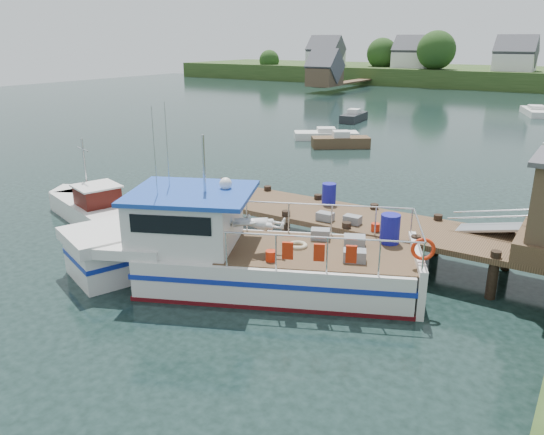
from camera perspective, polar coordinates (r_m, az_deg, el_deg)
The scene contains 8 objects.
ground_plane at distance 21.37m, azimuth 4.42°, elevation -2.67°, with size 160.00×160.00×0.00m, color black.
dock at distance 18.70m, azimuth 22.49°, elevation 0.05°, with size 16.60×3.00×4.78m.
lobster_boat at distance 17.48m, azimuth -4.32°, elevation -3.88°, with size 11.77×7.46×5.90m.
work_boat at distance 25.20m, azimuth -18.76°, elevation 1.10°, with size 6.86×3.82×3.64m.
moored_rowboat at distance 40.47m, azimuth 7.39°, elevation 8.13°, with size 4.32×3.68×1.24m.
moored_a at distance 43.81m, azimuth 5.84°, elevation 8.84°, with size 5.23×4.23×0.94m.
moored_d at distance 64.23m, azimuth 26.50°, elevation 10.16°, with size 3.92×6.39×1.03m.
moored_e at distance 53.90m, azimuth 8.80°, elevation 10.66°, with size 1.86×4.49×1.21m.
Camera 1 is at (9.21, -17.66, 7.76)m, focal length 35.00 mm.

